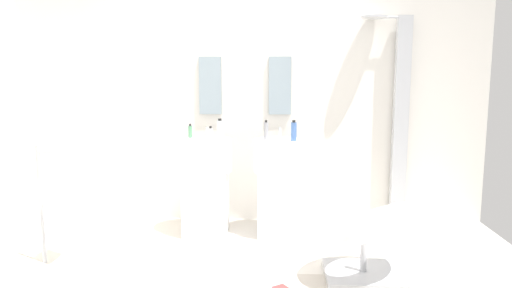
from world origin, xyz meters
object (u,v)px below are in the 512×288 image
(pedestal_sink_left, at_px, (206,182))
(pedestal_sink_right, at_px, (280,183))
(towel_rack, at_px, (59,186))
(soap_bottle_clear, at_px, (220,130))
(lounge_chair, at_px, (364,233))
(soap_bottle_white, at_px, (211,134))
(shower_column, at_px, (399,117))
(soap_bottle_blue, at_px, (294,131))
(soap_bottle_green, at_px, (190,131))
(soap_bottle_grey, at_px, (266,131))

(pedestal_sink_left, distance_m, pedestal_sink_right, 0.69)
(towel_rack, distance_m, soap_bottle_clear, 1.44)
(soap_bottle_clear, bearing_deg, towel_rack, -148.18)
(lounge_chair, distance_m, soap_bottle_white, 1.63)
(shower_column, bearing_deg, pedestal_sink_right, -163.02)
(shower_column, xyz_separation_m, soap_bottle_white, (-1.80, -0.46, -0.12))
(towel_rack, xyz_separation_m, soap_bottle_blue, (1.86, 0.71, 0.36))
(pedestal_sink_left, relative_size, soap_bottle_green, 7.56)
(lounge_chair, bearing_deg, towel_rack, 175.13)
(pedestal_sink_left, relative_size, pedestal_sink_right, 1.00)
(shower_column, xyz_separation_m, soap_bottle_green, (-2.02, -0.25, -0.12))
(towel_rack, xyz_separation_m, soap_bottle_green, (0.88, 0.89, 0.33))
(soap_bottle_green, bearing_deg, towel_rack, -134.93)
(pedestal_sink_left, bearing_deg, shower_column, 10.85)
(pedestal_sink_right, xyz_separation_m, lounge_chair, (0.61, -0.98, -0.14))
(shower_column, bearing_deg, towel_rack, -158.60)
(shower_column, bearing_deg, soap_bottle_green, -172.89)
(shower_column, relative_size, soap_bottle_white, 15.37)
(lounge_chair, xyz_separation_m, soap_bottle_blue, (-0.49, 0.91, 0.64))
(pedestal_sink_left, relative_size, soap_bottle_white, 7.49)
(pedestal_sink_right, height_order, soap_bottle_blue, soap_bottle_blue)
(soap_bottle_clear, height_order, soap_bottle_green, soap_bottle_clear)
(soap_bottle_green, distance_m, soap_bottle_white, 0.31)
(pedestal_sink_left, height_order, soap_bottle_blue, soap_bottle_blue)
(soap_bottle_white, bearing_deg, lounge_chair, -35.33)
(shower_column, distance_m, soap_bottle_blue, 1.14)
(shower_column, height_order, soap_bottle_white, shower_column)
(pedestal_sink_left, height_order, pedestal_sink_right, same)
(shower_column, distance_m, soap_bottle_white, 1.86)
(towel_rack, height_order, soap_bottle_blue, soap_bottle_blue)
(lounge_chair, relative_size, soap_bottle_blue, 5.88)
(towel_rack, height_order, soap_bottle_white, soap_bottle_white)
(shower_column, distance_m, towel_rack, 3.15)
(pedestal_sink_left, xyz_separation_m, towel_rack, (-1.04, -0.78, 0.14))
(soap_bottle_grey, bearing_deg, soap_bottle_green, 171.08)
(soap_bottle_clear, distance_m, soap_bottle_green, 0.34)
(soap_bottle_clear, bearing_deg, soap_bottle_grey, 5.14)
(pedestal_sink_right, distance_m, soap_bottle_clear, 0.74)
(pedestal_sink_left, relative_size, lounge_chair, 0.90)
(towel_rack, bearing_deg, soap_bottle_blue, 20.83)
(lounge_chair, height_order, soap_bottle_grey, soap_bottle_grey)
(lounge_chair, bearing_deg, shower_column, 67.23)
(soap_bottle_white, bearing_deg, shower_column, 14.41)
(pedestal_sink_left, height_order, soap_bottle_grey, soap_bottle_grey)
(soap_bottle_grey, bearing_deg, lounge_chair, -52.87)
(shower_column, relative_size, towel_rack, 2.16)
(towel_rack, bearing_deg, soap_bottle_green, 45.07)
(soap_bottle_clear, distance_m, soap_bottle_blue, 0.67)
(towel_rack, bearing_deg, pedestal_sink_right, 24.25)
(lounge_chair, relative_size, soap_bottle_white, 8.28)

